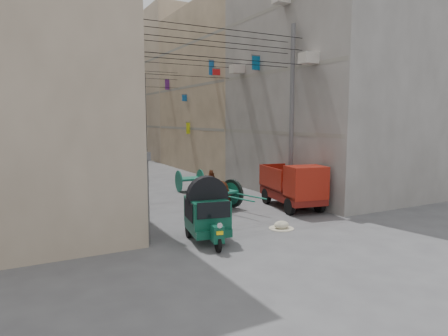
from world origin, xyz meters
TOP-DOWN VIEW (x-y plane):
  - ground at (0.00, 0.00)m, footprint 140.00×140.00m
  - building_row_left at (-8.00, 34.13)m, footprint 8.00×62.00m
  - building_row_right at (8.00, 34.13)m, footprint 8.00×62.00m
  - end_cap_building at (0.00, 66.00)m, footprint 22.00×10.00m
  - shutters_left at (-3.92, 10.38)m, footprint 0.18×14.40m
  - signboards at (-0.01, 21.66)m, footprint 8.22×40.52m
  - ac_units at (3.65, 7.67)m, footprint 0.70×6.55m
  - utility_poles at (0.00, 17.00)m, footprint 7.40×22.20m
  - overhead_cables at (0.00, 14.40)m, footprint 7.40×22.52m
  - auto_rickshaw at (-2.14, 2.76)m, footprint 1.56×2.34m
  - tonga_cart at (0.39, 6.50)m, footprint 1.76×2.95m
  - mini_truck at (3.13, 4.96)m, footprint 2.15×3.73m
  - second_cart at (0.88, 11.26)m, footprint 1.38×1.24m
  - feed_sack at (0.81, 2.83)m, footprint 0.55×0.44m
  - horse at (0.49, 7.00)m, footprint 1.23×2.02m
  - distant_car_white at (-0.49, 17.19)m, footprint 1.59×3.28m
  - distant_car_grey at (0.91, 29.11)m, footprint 2.26×3.68m
  - distant_car_green at (-0.93, 42.33)m, footprint 2.32×4.17m

SIDE VIEW (x-z plane):
  - ground at x=0.00m, z-range 0.00..0.00m
  - feed_sack at x=0.81m, z-range 0.00..0.28m
  - distant_car_white at x=-0.49m, z-range 0.00..1.08m
  - distant_car_green at x=-0.93m, z-range 0.00..1.14m
  - distant_car_grey at x=0.91m, z-range 0.00..1.15m
  - second_cart at x=0.88m, z-range 0.04..1.19m
  - tonga_cart at x=0.39m, z-range 0.03..1.28m
  - horse at x=0.49m, z-range 0.00..1.59m
  - auto_rickshaw at x=-2.14m, z-range 0.14..1.74m
  - mini_truck at x=3.13m, z-range -0.04..1.94m
  - shutters_left at x=-3.92m, z-range 0.06..2.93m
  - signboards at x=-0.01m, z-range 0.59..6.27m
  - utility_poles at x=0.00m, z-range 0.00..8.00m
  - building_row_left at x=-8.00m, z-range -0.54..13.46m
  - building_row_right at x=8.00m, z-range -0.54..13.46m
  - end_cap_building at x=0.00m, z-range 0.00..13.00m
  - overhead_cables at x=0.00m, z-range 6.20..7.33m
  - ac_units at x=3.65m, z-range 5.76..9.11m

